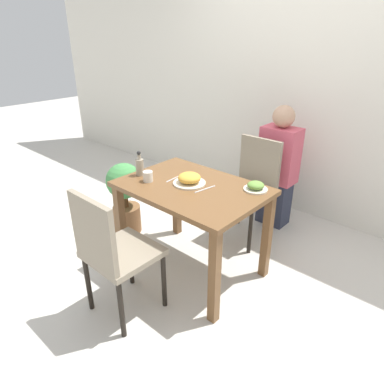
# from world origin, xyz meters

# --- Properties ---
(ground_plane) EXTENTS (16.00, 16.00, 0.00)m
(ground_plane) POSITION_xyz_m (0.00, 0.00, 0.00)
(ground_plane) COLOR beige
(wall_back) EXTENTS (8.00, 0.05, 2.60)m
(wall_back) POSITION_xyz_m (0.00, 1.53, 1.30)
(wall_back) COLOR silver
(wall_back) RESTS_ON ground_plane
(dining_table) EXTENTS (1.05, 0.74, 0.74)m
(dining_table) POSITION_xyz_m (0.00, 0.00, 0.62)
(dining_table) COLOR brown
(dining_table) RESTS_ON ground_plane
(chair_near) EXTENTS (0.42, 0.42, 0.91)m
(chair_near) POSITION_xyz_m (-0.04, -0.70, 0.52)
(chair_near) COLOR gray
(chair_near) RESTS_ON ground_plane
(chair_far) EXTENTS (0.42, 0.42, 0.91)m
(chair_far) POSITION_xyz_m (0.04, 0.75, 0.52)
(chair_far) COLOR gray
(chair_far) RESTS_ON ground_plane
(food_plate) EXTENTS (0.24, 0.24, 0.08)m
(food_plate) POSITION_xyz_m (-0.04, 0.01, 0.77)
(food_plate) COLOR beige
(food_plate) RESTS_ON dining_table
(side_plate) EXTENTS (0.17, 0.17, 0.06)m
(side_plate) POSITION_xyz_m (0.38, 0.24, 0.76)
(side_plate) COLOR beige
(side_plate) RESTS_ON dining_table
(drink_cup) EXTENTS (0.07, 0.07, 0.08)m
(drink_cup) POSITION_xyz_m (-0.30, -0.16, 0.77)
(drink_cup) COLOR silver
(drink_cup) RESTS_ON dining_table
(sauce_bottle) EXTENTS (0.06, 0.06, 0.20)m
(sauce_bottle) POSITION_xyz_m (-0.44, -0.12, 0.81)
(sauce_bottle) COLOR gray
(sauce_bottle) RESTS_ON dining_table
(fork_utensil) EXTENTS (0.02, 0.19, 0.00)m
(fork_utensil) POSITION_xyz_m (-0.19, 0.01, 0.74)
(fork_utensil) COLOR silver
(fork_utensil) RESTS_ON dining_table
(spoon_utensil) EXTENTS (0.04, 0.19, 0.00)m
(spoon_utensil) POSITION_xyz_m (0.11, 0.01, 0.74)
(spoon_utensil) COLOR silver
(spoon_utensil) RESTS_ON dining_table
(potted_plant_left) EXTENTS (0.33, 0.33, 0.69)m
(potted_plant_left) POSITION_xyz_m (-0.85, 0.02, 0.39)
(potted_plant_left) COLOR brown
(potted_plant_left) RESTS_ON ground_plane
(person_figure) EXTENTS (0.34, 0.22, 1.17)m
(person_figure) POSITION_xyz_m (0.10, 1.11, 0.58)
(person_figure) COLOR #2D3347
(person_figure) RESTS_ON ground_plane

